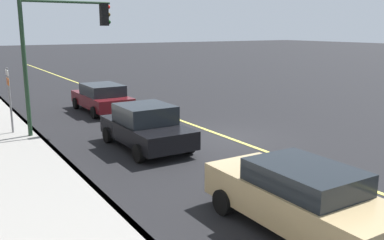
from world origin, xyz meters
TOP-DOWN VIEW (x-y plane):
  - ground at (0.00, 0.00)m, footprint 200.00×200.00m
  - sidewalk_slab at (0.00, 8.25)m, footprint 80.00×3.89m
  - curb_edge at (0.00, 6.39)m, footprint 80.00×0.16m
  - lane_stripe_center at (0.00, 0.00)m, footprint 80.00×0.16m
  - car_maroon at (7.60, 2.40)m, footprint 4.52×2.03m
  - car_tan at (-7.21, 3.42)m, footprint 4.51×1.92m
  - car_black at (0.34, 3.37)m, footprint 4.27×2.11m
  - traffic_light_mast at (3.80, 5.36)m, footprint 0.28×3.57m
  - street_sign_post at (4.69, 7.21)m, footprint 0.60×0.08m

SIDE VIEW (x-z plane):
  - ground at x=0.00m, z-range 0.00..0.00m
  - lane_stripe_center at x=0.00m, z-range 0.00..0.01m
  - sidewalk_slab at x=0.00m, z-range 0.00..0.15m
  - curb_edge at x=0.00m, z-range 0.00..0.15m
  - car_maroon at x=7.60m, z-range 0.03..1.48m
  - car_black at x=0.34m, z-range 0.00..1.57m
  - car_tan at x=-7.21m, z-range 0.03..1.54m
  - street_sign_post at x=4.69m, z-range 0.25..3.01m
  - traffic_light_mast at x=3.80m, z-range 1.02..6.57m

